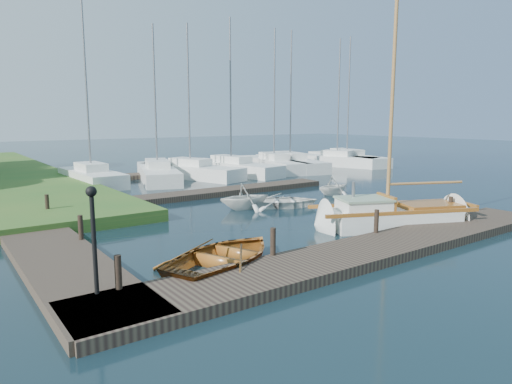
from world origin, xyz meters
TOP-DOWN VIEW (x-y plane):
  - ground at (0.00, 0.00)m, footprint 160.00×160.00m
  - near_dock at (0.00, -6.00)m, footprint 18.00×2.20m
  - left_dock at (-8.00, 2.00)m, footprint 2.20×18.00m
  - far_dock at (2.00, 6.50)m, footprint 14.00×1.60m
  - pontoon at (10.00, 16.00)m, footprint 30.00×1.60m
  - mooring_post_0 at (-7.50, -5.00)m, footprint 0.16×0.16m
  - mooring_post_1 at (-3.00, -5.00)m, footprint 0.16×0.16m
  - mooring_post_2 at (1.50, -5.00)m, footprint 0.16×0.16m
  - mooring_post_3 at (6.00, -5.00)m, footprint 0.16×0.16m
  - mooring_post_4 at (-7.00, 0.00)m, footprint 0.16×0.16m
  - mooring_post_5 at (-7.00, 5.00)m, footprint 0.16×0.16m
  - lamp_post at (-8.00, -5.00)m, footprint 0.24×0.24m
  - sailboat at (3.82, -4.03)m, footprint 7.34×4.63m
  - dinghy at (-4.20, -4.33)m, footprint 5.02×4.37m
  - tender_b at (1.03, 2.31)m, footprint 2.74×2.44m
  - tender_c at (2.72, 1.71)m, footprint 4.27×3.95m
  - tender_d at (7.29, 2.77)m, footprint 2.24×1.95m
  - marina_boat_0 at (-2.45, 14.58)m, footprint 2.47×7.24m
  - marina_boat_1 at (1.87, 14.16)m, footprint 4.85×9.16m
  - marina_boat_2 at (4.26, 13.91)m, footprint 4.76×8.78m
  - marina_boat_3 at (7.83, 14.10)m, footprint 3.73×9.38m
  - marina_boat_4 at (12.18, 14.39)m, footprint 4.22×9.33m
  - marina_boat_5 at (13.83, 14.31)m, footprint 4.34×9.91m
  - marina_boat_6 at (18.71, 13.64)m, footprint 4.51×7.63m
  - marina_boat_7 at (20.68, 14.32)m, footprint 3.90×10.07m

SIDE VIEW (x-z plane):
  - ground at x=0.00m, z-range 0.00..0.00m
  - near_dock at x=0.00m, z-range 0.00..0.30m
  - left_dock at x=-8.00m, z-range 0.00..0.30m
  - far_dock at x=2.00m, z-range 0.00..0.30m
  - pontoon at x=10.00m, z-range 0.00..0.30m
  - sailboat at x=3.82m, z-range -4.57..5.26m
  - tender_c at x=2.72m, z-range 0.00..0.72m
  - dinghy at x=-4.20m, z-range 0.00..0.87m
  - marina_boat_1 at x=1.87m, z-range -4.59..5.72m
  - marina_boat_5 at x=13.83m, z-range -5.04..6.17m
  - marina_boat_2 at x=4.26m, z-range -4.73..5.86m
  - marina_boat_7 at x=20.68m, z-range -5.13..6.26m
  - marina_boat_4 at x=12.18m, z-range -5.03..6.16m
  - marina_boat_3 at x=7.83m, z-range -5.15..6.29m
  - tender_d at x=7.29m, z-range 0.00..1.15m
  - marina_boat_6 at x=18.71m, z-range -4.90..6.05m
  - marina_boat_0 at x=-2.45m, z-range -5.31..6.48m
  - tender_b at x=1.03m, z-range 0.00..1.32m
  - mooring_post_0 at x=-7.50m, z-range 0.30..1.10m
  - mooring_post_1 at x=-3.00m, z-range 0.30..1.10m
  - mooring_post_2 at x=1.50m, z-range 0.30..1.10m
  - mooring_post_3 at x=6.00m, z-range 0.30..1.10m
  - mooring_post_4 at x=-7.00m, z-range 0.30..1.10m
  - mooring_post_5 at x=-7.00m, z-range 0.30..1.10m
  - lamp_post at x=-8.00m, z-range 0.65..3.09m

